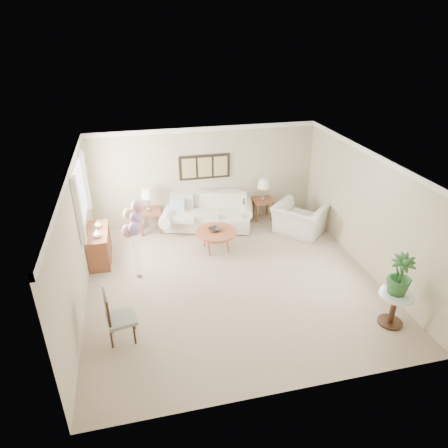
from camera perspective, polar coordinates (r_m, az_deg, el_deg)
name	(u,v)px	position (r m, az deg, el deg)	size (l,w,h in m)	color
ground_plane	(232,280)	(8.65, 1.16, -7.96)	(6.00, 6.00, 0.00)	tan
room_shell	(226,210)	(7.89, 0.33, 2.05)	(6.04, 6.04, 2.60)	#BCB093
wall_art_triptych	(205,167)	(10.55, -2.77, 8.15)	(1.35, 0.06, 0.65)	black
sofa	(208,214)	(10.64, -2.35, 1.37)	(2.69, 1.50, 0.90)	beige
end_table_left	(149,214)	(10.47, -10.61, 1.48)	(0.57, 0.52, 0.63)	brown
end_table_right	(263,203)	(11.07, 5.54, 3.07)	(0.53, 0.48, 0.58)	brown
lamp_left	(148,194)	(10.25, -10.87, 4.27)	(0.33, 0.33, 0.59)	gray
lamp_right	(264,184)	(10.87, 5.67, 5.68)	(0.33, 0.33, 0.59)	gray
coffee_table	(216,233)	(9.50, -1.14, -1.26)	(0.98, 0.98, 0.50)	#9E593A
decor_bowl	(215,230)	(9.49, -1.34, -0.79)	(0.28, 0.28, 0.07)	#2A2220
armchair	(299,220)	(10.46, 10.63, 0.63)	(1.19, 1.04, 0.78)	beige
side_table	(395,301)	(7.86, 23.23, -10.12)	(0.61, 0.61, 0.66)	silver
potted_plant	(400,275)	(7.60, 23.87, -6.66)	(0.43, 0.43, 0.76)	#1F511C
accent_chair	(117,316)	(7.16, -15.09, -12.55)	(0.55, 0.55, 0.97)	gray
credenza	(99,245)	(9.58, -17.37, -2.93)	(0.46, 1.20, 0.74)	brown
vase_white	(97,234)	(9.10, -17.72, -1.31)	(0.18, 0.18, 0.19)	white
vase_sage	(98,224)	(9.53, -17.58, -0.03)	(0.16, 0.16, 0.17)	beige
balloon_cluster	(133,220)	(8.25, -12.86, 0.56)	(0.49, 0.53, 1.79)	gray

